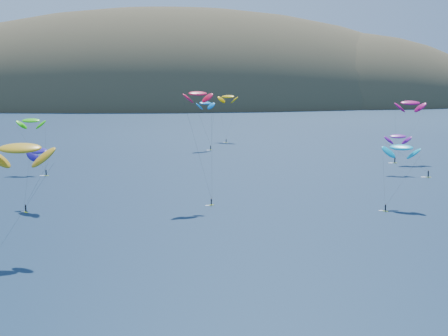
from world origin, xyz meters
The scene contains 10 objects.
island centered at (39.40, 562.36, -10.74)m, with size 730.00×300.00×210.00m.
kitesurfer_2 centered at (-24.17, 46.55, 18.22)m, with size 11.09×12.09×21.31m.
kitesurfer_3 centered at (-39.09, 136.89, 16.03)m, with size 10.41×10.86×18.45m.
kitesurfer_4 centered at (19.65, 189.40, 18.51)m, with size 9.29×9.00×20.92m.
kitesurfer_5 centered at (55.61, 76.37, 13.65)m, with size 10.76×10.70×16.02m.
kitesurfer_6 centered at (73.13, 121.29, 11.38)m, with size 11.41×11.86×13.60m.
kitesurfer_8 centered at (87.04, 145.70, 20.34)m, with size 12.45×6.76×23.31m.
kitesurfer_9 centered at (8.99, 85.33, 25.94)m, with size 7.98×7.42×28.02m.
kitesurfer_10 centered at (-27.86, 84.49, 13.06)m, with size 8.61×11.36×15.50m.
kitesurfer_11 centered at (32.39, 218.71, 19.87)m, with size 10.48×13.46×22.59m.
Camera 1 is at (-1.84, -61.62, 31.13)m, focal length 50.00 mm.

